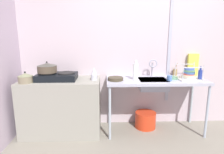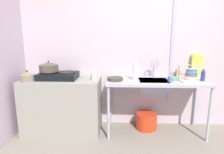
{
  "view_description": "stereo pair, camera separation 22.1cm",
  "coord_description": "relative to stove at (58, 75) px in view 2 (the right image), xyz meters",
  "views": [
    {
      "loc": [
        -0.74,
        -1.68,
        1.48
      ],
      "look_at": [
        -0.64,
        1.12,
        0.86
      ],
      "focal_mm": 31.16,
      "sensor_mm": 36.0,
      "label": 1
    },
    {
      "loc": [
        -0.52,
        -1.68,
        1.48
      ],
      "look_at": [
        -0.64,
        1.12,
        0.86
      ],
      "focal_mm": 31.16,
      "sensor_mm": 36.0,
      "label": 2
    }
  ],
  "objects": [
    {
      "name": "wall_back",
      "position": [
        1.45,
        0.34,
        0.42
      ],
      "size": [
        4.96,
        0.1,
        2.6
      ],
      "primitive_type": "cube",
      "color": "#BDADB6",
      "rests_on": "ground"
    },
    {
      "name": "counter_sink",
      "position": [
        1.46,
        -0.0,
        -0.12
      ],
      "size": [
        1.47,
        0.59,
        0.83
      ],
      "color": "#A3A6BA",
      "rests_on": "ground"
    },
    {
      "name": "utensil_jar",
      "position": [
        1.83,
        0.24,
        0.0
      ],
      "size": [
        0.07,
        0.07,
        0.2
      ],
      "color": "#987B49",
      "rests_on": "counter_sink"
    },
    {
      "name": "sink_basin",
      "position": [
        1.41,
        -0.02,
        -0.12
      ],
      "size": [
        0.42,
        0.34,
        0.15
      ],
      "primitive_type": "cube",
      "color": "#A3A6BA",
      "rests_on": "counter_sink"
    },
    {
      "name": "counter_concrete",
      "position": [
        0.04,
        0.0,
        -0.47
      ],
      "size": [
        1.15,
        0.59,
        0.83
      ],
      "primitive_type": "cube",
      "color": "gray",
      "rests_on": "ground"
    },
    {
      "name": "dish_rack",
      "position": [
        1.94,
        -0.02,
        0.02
      ],
      "size": [
        0.31,
        0.33,
        0.23
      ],
      "color": "#BCBCC2",
      "rests_on": "counter_sink"
    },
    {
      "name": "bottle_by_rack",
      "position": [
        2.09,
        -0.08,
        0.03
      ],
      "size": [
        0.06,
        0.06,
        0.2
      ],
      "color": "navy",
      "rests_on": "counter_sink"
    },
    {
      "name": "cereal_box",
      "position": [
        2.11,
        0.24,
        0.12
      ],
      "size": [
        0.16,
        0.07,
        0.35
      ],
      "primitive_type": "cube",
      "rotation": [
        0.0,
        0.0,
        -0.04
      ],
      "color": "#D7D645",
      "rests_on": "counter_sink"
    },
    {
      "name": "small_bowl_on_drainboard",
      "position": [
        1.71,
        0.01,
        -0.03
      ],
      "size": [
        0.15,
        0.15,
        0.04
      ],
      "primitive_type": "cylinder",
      "color": "#659C77",
      "rests_on": "counter_sink"
    },
    {
      "name": "pot_on_left_burner",
      "position": [
        -0.14,
        0.0,
        0.13
      ],
      "size": [
        0.28,
        0.28,
        0.16
      ],
      "color": "#4D4233",
      "rests_on": "stove"
    },
    {
      "name": "wall_metal_strip",
      "position": [
        1.73,
        0.29,
        0.55
      ],
      "size": [
        0.05,
        0.01,
        2.08
      ],
      "primitive_type": "cube",
      "color": "#A3A6BA"
    },
    {
      "name": "percolator",
      "position": [
        0.54,
        -0.03,
        0.04
      ],
      "size": [
        0.1,
        0.1,
        0.19
      ],
      "color": "silver",
      "rests_on": "counter_concrete"
    },
    {
      "name": "bucket_on_floor",
      "position": [
        1.35,
        0.1,
        -0.75
      ],
      "size": [
        0.33,
        0.33,
        0.25
      ],
      "primitive_type": "cylinder",
      "color": "red",
      "rests_on": "ground"
    },
    {
      "name": "frying_pan",
      "position": [
        0.85,
        -0.06,
        -0.03
      ],
      "size": [
        0.23,
        0.23,
        0.04
      ],
      "primitive_type": "cylinder",
      "color": "#3E3727",
      "rests_on": "counter_sink"
    },
    {
      "name": "bottle_by_sink",
      "position": [
        1.15,
        -0.04,
        0.07
      ],
      "size": [
        0.08,
        0.08,
        0.29
      ],
      "color": "white",
      "rests_on": "counter_sink"
    },
    {
      "name": "faucet",
      "position": [
        1.44,
        0.14,
        0.14
      ],
      "size": [
        0.13,
        0.07,
        0.28
      ],
      "color": "#A3A6BA",
      "rests_on": "counter_sink"
    },
    {
      "name": "stove",
      "position": [
        0.0,
        0.0,
        0.0
      ],
      "size": [
        0.57,
        0.37,
        0.11
      ],
      "color": "black",
      "rests_on": "counter_concrete"
    },
    {
      "name": "cup_by_rack",
      "position": [
        1.63,
        -0.11,
        -0.01
      ],
      "size": [
        0.07,
        0.07,
        0.08
      ],
      "primitive_type": "cylinder",
      "color": "#4971B0",
      "rests_on": "counter_sink"
    },
    {
      "name": "pot_beside_stove",
      "position": [
        -0.39,
        -0.17,
        0.02
      ],
      "size": [
        0.2,
        0.2,
        0.16
      ],
      "color": "#7F745B",
      "rests_on": "counter_concrete"
    }
  ]
}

